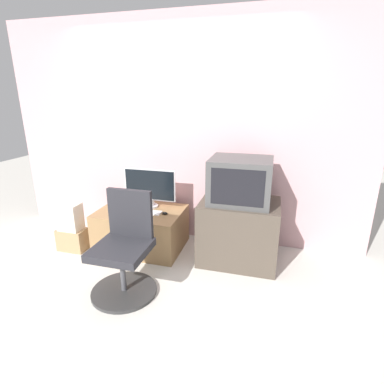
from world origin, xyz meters
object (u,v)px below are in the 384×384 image
Objects in this scene: mouse at (165,213)px; keyboard at (146,212)px; cardboard_box_lower at (73,239)px; main_monitor at (150,187)px; office_chair at (125,253)px; crt_tv at (240,180)px.

keyboard is at bearing 179.81° from mouse.
mouse is 1.15m from cardboard_box_lower.
cardboard_box_lower is at bearing -168.14° from mouse.
main_monitor is 9.71× the size of mouse.
mouse is 0.07× the size of office_chair.
main_monitor is at bearing 142.78° from mouse.
mouse is at bearing -37.22° from main_monitor.
keyboard is 0.57× the size of crt_tv.
main_monitor is 1.95× the size of cardboard_box_lower.
office_chair reaches higher than main_monitor.
cardboard_box_lower is at bearing -171.44° from crt_tv.
cardboard_box_lower is (-1.88, -0.28, -0.78)m from crt_tv.
keyboard is 5.46× the size of mouse.
main_monitor is 1.78× the size of keyboard.
office_chair is (-0.92, -0.81, -0.52)m from crt_tv.
keyboard is 0.76m from office_chair.
mouse is at bearing 11.86° from cardboard_box_lower.
crt_tv is 2.05m from cardboard_box_lower.
main_monitor is 1.08m from crt_tv.
keyboard is at bearing -176.83° from crt_tv.
mouse is 0.10× the size of crt_tv.
cardboard_box_lower is at bearing 151.40° from office_chair.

